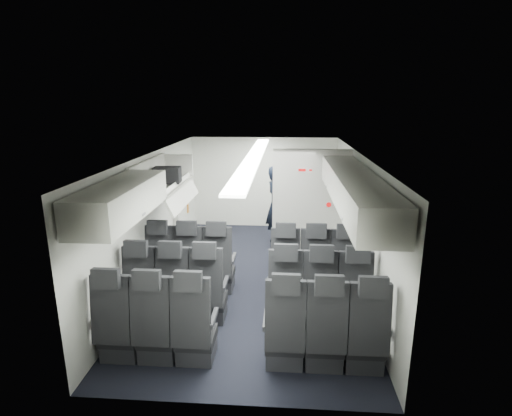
# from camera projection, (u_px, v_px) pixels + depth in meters

# --- Properties ---
(cabin_shell) EXTENTS (3.41, 6.01, 2.16)m
(cabin_shell) POSITION_uv_depth(u_px,v_px,m) (254.00, 216.00, 6.63)
(cabin_shell) COLOR black
(cabin_shell) RESTS_ON ground
(seat_row_front) EXTENTS (3.33, 0.56, 1.24)m
(seat_row_front) POSITION_uv_depth(u_px,v_px,m) (252.00, 269.00, 6.30)
(seat_row_front) COLOR black
(seat_row_front) RESTS_ON cabin_shell
(seat_row_mid) EXTENTS (3.33, 0.56, 1.24)m
(seat_row_mid) POSITION_uv_depth(u_px,v_px,m) (247.00, 296.00, 5.43)
(seat_row_mid) COLOR black
(seat_row_mid) RESTS_ON cabin_shell
(seat_row_rear) EXTENTS (3.33, 0.56, 1.24)m
(seat_row_rear) POSITION_uv_depth(u_px,v_px,m) (239.00, 333.00, 4.57)
(seat_row_rear) COLOR black
(seat_row_rear) RESTS_ON cabin_shell
(overhead_bin_left_rear) EXTENTS (0.53, 1.80, 0.40)m
(overhead_bin_left_rear) POSITION_uv_depth(u_px,v_px,m) (121.00, 200.00, 4.60)
(overhead_bin_left_rear) COLOR silver
(overhead_bin_left_rear) RESTS_ON cabin_shell
(overhead_bin_left_front_open) EXTENTS (0.64, 1.70, 0.72)m
(overhead_bin_left_front_open) POSITION_uv_depth(u_px,v_px,m) (163.00, 181.00, 6.32)
(overhead_bin_left_front_open) COLOR #9E9E93
(overhead_bin_left_front_open) RESTS_ON cabin_shell
(overhead_bin_right_rear) EXTENTS (0.53, 1.80, 0.40)m
(overhead_bin_right_rear) POSITION_uv_depth(u_px,v_px,m) (367.00, 205.00, 4.41)
(overhead_bin_right_rear) COLOR silver
(overhead_bin_right_rear) RESTS_ON cabin_shell
(overhead_bin_right_front) EXTENTS (0.53, 1.70, 0.40)m
(overhead_bin_right_front) POSITION_uv_depth(u_px,v_px,m) (344.00, 176.00, 6.10)
(overhead_bin_right_front) COLOR silver
(overhead_bin_right_front) RESTS_ON cabin_shell
(bulkhead_partition) EXTENTS (1.40, 0.15, 2.13)m
(bulkhead_partition) POSITION_uv_depth(u_px,v_px,m) (311.00, 207.00, 7.34)
(bulkhead_partition) COLOR silver
(bulkhead_partition) RESTS_ON cabin_shell
(galley_unit) EXTENTS (0.85, 0.52, 1.90)m
(galley_unit) POSITION_uv_depth(u_px,v_px,m) (304.00, 191.00, 9.23)
(galley_unit) COLOR #939399
(galley_unit) RESTS_ON cabin_shell
(boarding_door) EXTENTS (0.12, 1.27, 1.86)m
(boarding_door) POSITION_uv_depth(u_px,v_px,m) (181.00, 201.00, 8.28)
(boarding_door) COLOR silver
(boarding_door) RESTS_ON cabin_shell
(flight_attendant) EXTENTS (0.61, 0.72, 1.69)m
(flight_attendant) POSITION_uv_depth(u_px,v_px,m) (276.00, 206.00, 8.34)
(flight_attendant) COLOR black
(flight_attendant) RESTS_ON ground
(carry_on_bag) EXTENTS (0.44, 0.32, 0.25)m
(carry_on_bag) POSITION_uv_depth(u_px,v_px,m) (167.00, 175.00, 6.37)
(carry_on_bag) COLOR black
(carry_on_bag) RESTS_ON overhead_bin_left_front_open
(papers) EXTENTS (0.22, 0.05, 0.15)m
(papers) POSITION_uv_depth(u_px,v_px,m) (285.00, 196.00, 8.22)
(papers) COLOR white
(papers) RESTS_ON flight_attendant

